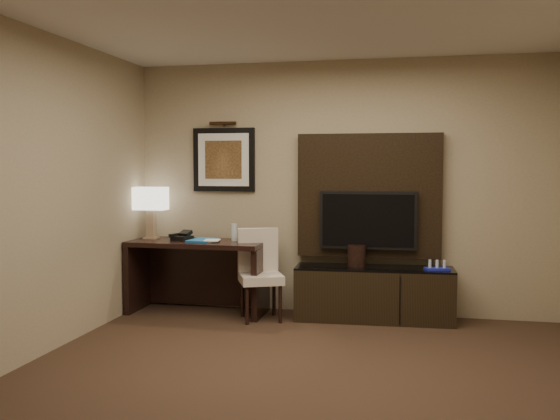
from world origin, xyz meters
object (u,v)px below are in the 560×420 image
(desk_phone, at_px, (182,236))
(minibar_tray, at_px, (437,266))
(ice_bucket, at_px, (357,256))
(desk, at_px, (198,277))
(tv, at_px, (368,220))
(water_bottle, at_px, (234,232))
(credenza, at_px, (374,294))
(desk_chair, at_px, (261,278))
(table_lamp, at_px, (151,211))

(desk_phone, xyz_separation_m, minibar_tray, (2.68, 0.02, -0.23))
(desk_phone, relative_size, ice_bucket, 0.87)
(desk_phone, bearing_deg, desk, 18.88)
(desk_phone, bearing_deg, minibar_tray, 19.34)
(tv, bearing_deg, water_bottle, -175.34)
(credenza, height_order, ice_bucket, ice_bucket)
(desk, xyz_separation_m, desk_chair, (0.74, -0.17, 0.05))
(minibar_tray, bearing_deg, desk, -179.51)
(table_lamp, bearing_deg, desk, -8.78)
(desk, xyz_separation_m, minibar_tray, (2.50, 0.02, 0.20))
(credenza, relative_size, desk_chair, 1.82)
(table_lamp, relative_size, water_bottle, 3.36)
(ice_bucket, bearing_deg, water_bottle, -179.78)
(credenza, bearing_deg, table_lamp, 176.49)
(table_lamp, bearing_deg, tv, 2.46)
(desk, distance_m, tv, 1.92)
(desk_chair, bearing_deg, credenza, -12.51)
(credenza, xyz_separation_m, table_lamp, (-2.45, 0.04, 0.82))
(minibar_tray, bearing_deg, credenza, 177.36)
(credenza, relative_size, ice_bucket, 7.35)
(desk_chair, height_order, ice_bucket, desk_chair)
(minibar_tray, bearing_deg, desk_chair, -173.77)
(desk, bearing_deg, credenza, 3.01)
(desk_chair, height_order, desk_phone, desk_chair)
(desk_chair, height_order, minibar_tray, desk_chair)
(desk, bearing_deg, minibar_tray, 1.97)
(table_lamp, relative_size, desk_phone, 3.29)
(water_bottle, bearing_deg, tv, 4.66)
(desk_phone, bearing_deg, credenza, 20.28)
(credenza, height_order, desk_chair, desk_chair)
(desk, bearing_deg, tv, 7.51)
(water_bottle, relative_size, ice_bucket, 0.85)
(desk, distance_m, minibar_tray, 2.51)
(tv, relative_size, desk_phone, 5.28)
(credenza, relative_size, minibar_tray, 6.88)
(desk, height_order, ice_bucket, desk)
(water_bottle, xyz_separation_m, ice_bucket, (1.31, 0.01, -0.21))
(desk_phone, xyz_separation_m, ice_bucket, (1.87, 0.08, -0.17))
(ice_bucket, bearing_deg, desk_phone, -177.56)
(tv, distance_m, desk_phone, 1.99)
(credenza, relative_size, table_lamp, 2.57)
(credenza, height_order, table_lamp, table_lamp)
(desk, xyz_separation_m, water_bottle, (0.39, 0.07, 0.48))
(table_lamp, xyz_separation_m, desk_phone, (0.39, -0.09, -0.26))
(desk_chair, bearing_deg, table_lamp, 145.35)
(desk, xyz_separation_m, tv, (1.80, 0.19, 0.63))
(desk, relative_size, ice_bucket, 6.69)
(desk_chair, distance_m, water_bottle, 0.61)
(tv, bearing_deg, desk_phone, -174.51)
(desk, distance_m, credenza, 1.88)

